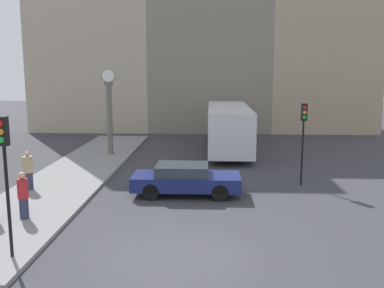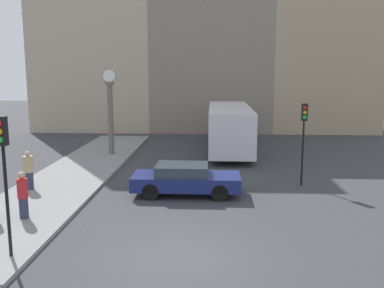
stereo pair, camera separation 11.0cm
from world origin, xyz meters
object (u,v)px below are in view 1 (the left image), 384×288
(traffic_light_near, at_px, (5,158))
(traffic_light_far, at_px, (303,127))
(pedestrian_tan_coat, at_px, (28,171))
(pedestrian_red_top, at_px, (23,195))
(bus_distant, at_px, (228,126))
(sedan_car, at_px, (185,179))
(street_clock, at_px, (109,113))

(traffic_light_near, distance_m, traffic_light_far, 12.49)
(traffic_light_near, bearing_deg, pedestrian_tan_coat, 109.49)
(pedestrian_tan_coat, distance_m, pedestrian_red_top, 3.78)
(bus_distant, relative_size, pedestrian_tan_coat, 5.84)
(pedestrian_red_top, bearing_deg, sedan_car, 33.26)
(traffic_light_near, relative_size, pedestrian_tan_coat, 2.34)
(traffic_light_far, relative_size, pedestrian_red_top, 2.26)
(bus_distant, relative_size, pedestrian_red_top, 5.87)
(bus_distant, xyz_separation_m, traffic_light_far, (2.96, -7.99, 1.01))
(sedan_car, xyz_separation_m, bus_distant, (2.15, 9.77, 0.95))
(bus_distant, xyz_separation_m, street_clock, (-7.12, -1.86, 0.97))
(pedestrian_red_top, bearing_deg, traffic_light_far, 26.77)
(bus_distant, relative_size, street_clock, 1.88)
(sedan_car, xyz_separation_m, traffic_light_far, (5.11, 1.78, 1.96))
(pedestrian_tan_coat, relative_size, pedestrian_red_top, 1.00)
(pedestrian_tan_coat, xyz_separation_m, pedestrian_red_top, (1.34, -3.53, 0.01))
(traffic_light_near, xyz_separation_m, street_clock, (-0.66, 14.35, -0.26))
(bus_distant, height_order, traffic_light_far, traffic_light_far)
(pedestrian_tan_coat, bearing_deg, pedestrian_red_top, -69.15)
(sedan_car, relative_size, traffic_light_near, 1.16)
(bus_distant, height_order, pedestrian_tan_coat, bus_distant)
(traffic_light_far, xyz_separation_m, pedestrian_red_top, (-10.37, -5.23, -1.69))
(traffic_light_far, relative_size, street_clock, 0.73)
(sedan_car, height_order, street_clock, street_clock)
(traffic_light_near, height_order, pedestrian_red_top, traffic_light_near)
(sedan_car, xyz_separation_m, pedestrian_tan_coat, (-6.61, 0.07, 0.26))
(street_clock, xyz_separation_m, pedestrian_red_top, (-0.30, -11.37, -1.65))
(sedan_car, relative_size, pedestrian_red_top, 2.73)
(traffic_light_near, height_order, pedestrian_tan_coat, traffic_light_near)
(traffic_light_far, bearing_deg, sedan_car, -160.80)
(traffic_light_far, distance_m, pedestrian_tan_coat, 11.96)
(bus_distant, height_order, street_clock, street_clock)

